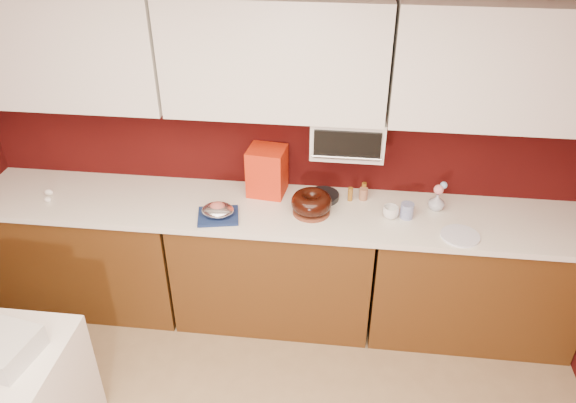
% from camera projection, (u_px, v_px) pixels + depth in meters
% --- Properties ---
extents(ceiling, '(4.00, 4.50, 0.02)m').
position_uv_depth(ceiling, '(131.00, 67.00, 1.15)').
color(ceiling, white).
rests_on(ceiling, wall_back).
extents(wall_back, '(4.00, 0.02, 2.50)m').
position_uv_depth(wall_back, '(279.00, 138.00, 3.71)').
color(wall_back, '#360807').
rests_on(wall_back, floor).
extents(base_cabinet_left, '(1.31, 0.58, 0.86)m').
position_uv_depth(base_cabinet_left, '(90.00, 251.00, 4.02)').
color(base_cabinet_left, '#512F10').
rests_on(base_cabinet_left, floor).
extents(base_cabinet_center, '(1.31, 0.58, 0.86)m').
position_uv_depth(base_cabinet_center, '(274.00, 265.00, 3.88)').
color(base_cabinet_center, '#512F10').
rests_on(base_cabinet_center, floor).
extents(base_cabinet_right, '(1.31, 0.58, 0.86)m').
position_uv_depth(base_cabinet_right, '(471.00, 279.00, 3.75)').
color(base_cabinet_right, '#512F10').
rests_on(base_cabinet_right, floor).
extents(countertop, '(4.00, 0.62, 0.04)m').
position_uv_depth(countertop, '(273.00, 210.00, 3.64)').
color(countertop, white).
rests_on(countertop, base_cabinet_center).
extents(upper_cabinet_left, '(1.31, 0.33, 0.70)m').
position_uv_depth(upper_cabinet_left, '(56.00, 49.00, 3.38)').
color(upper_cabinet_left, white).
rests_on(upper_cabinet_left, wall_back).
extents(upper_cabinet_center, '(1.31, 0.33, 0.70)m').
position_uv_depth(upper_cabinet_center, '(275.00, 57.00, 3.25)').
color(upper_cabinet_center, white).
rests_on(upper_cabinet_center, wall_back).
extents(upper_cabinet_right, '(1.31, 0.33, 0.70)m').
position_uv_depth(upper_cabinet_right, '(512.00, 66.00, 3.11)').
color(upper_cabinet_right, white).
rests_on(upper_cabinet_right, wall_back).
extents(toaster_oven, '(0.45, 0.30, 0.25)m').
position_uv_depth(toaster_oven, '(348.00, 134.00, 3.47)').
color(toaster_oven, white).
rests_on(toaster_oven, upper_cabinet_center).
extents(toaster_oven_door, '(0.40, 0.02, 0.18)m').
position_uv_depth(toaster_oven_door, '(347.00, 145.00, 3.34)').
color(toaster_oven_door, black).
rests_on(toaster_oven_door, toaster_oven).
extents(toaster_oven_handle, '(0.42, 0.02, 0.02)m').
position_uv_depth(toaster_oven_handle, '(346.00, 158.00, 3.37)').
color(toaster_oven_handle, silver).
rests_on(toaster_oven_handle, toaster_oven).
extents(cake_base, '(0.27, 0.27, 0.02)m').
position_uv_depth(cake_base, '(311.00, 211.00, 3.58)').
color(cake_base, brown).
rests_on(cake_base, countertop).
extents(bundt_cake, '(0.33, 0.33, 0.11)m').
position_uv_depth(bundt_cake, '(311.00, 202.00, 3.54)').
color(bundt_cake, black).
rests_on(bundt_cake, cake_base).
extents(navy_towel, '(0.29, 0.26, 0.02)m').
position_uv_depth(navy_towel, '(218.00, 216.00, 3.54)').
color(navy_towel, navy).
rests_on(navy_towel, countertop).
extents(foil_ham_nest, '(0.21, 0.18, 0.07)m').
position_uv_depth(foil_ham_nest, '(218.00, 210.00, 3.51)').
color(foil_ham_nest, silver).
rests_on(foil_ham_nest, navy_towel).
extents(roasted_ham, '(0.12, 0.11, 0.06)m').
position_uv_depth(roasted_ham, '(217.00, 207.00, 3.50)').
color(roasted_ham, '#B45C52').
rests_on(roasted_ham, foil_ham_nest).
extents(pandoro_box, '(0.26, 0.24, 0.33)m').
position_uv_depth(pandoro_box, '(267.00, 171.00, 3.71)').
color(pandoro_box, '#B50C0C').
rests_on(pandoro_box, countertop).
extents(dark_pan, '(0.24, 0.24, 0.04)m').
position_uv_depth(dark_pan, '(323.00, 196.00, 3.72)').
color(dark_pan, black).
rests_on(dark_pan, countertop).
extents(coffee_mug, '(0.10, 0.10, 0.10)m').
position_uv_depth(coffee_mug, '(391.00, 211.00, 3.51)').
color(coffee_mug, white).
rests_on(coffee_mug, countertop).
extents(blue_jar, '(0.08, 0.08, 0.10)m').
position_uv_depth(blue_jar, '(407.00, 211.00, 3.51)').
color(blue_jar, navy).
rests_on(blue_jar, countertop).
extents(flower_vase, '(0.09, 0.09, 0.12)m').
position_uv_depth(flower_vase, '(437.00, 201.00, 3.59)').
color(flower_vase, '#AAB1C1').
rests_on(flower_vase, countertop).
extents(flower_pink, '(0.06, 0.06, 0.06)m').
position_uv_depth(flower_pink, '(439.00, 190.00, 3.54)').
color(flower_pink, pink).
rests_on(flower_pink, flower_vase).
extents(flower_blue, '(0.05, 0.05, 0.05)m').
position_uv_depth(flower_blue, '(444.00, 185.00, 3.54)').
color(flower_blue, '#8AB1DE').
rests_on(flower_blue, flower_vase).
extents(china_plate, '(0.24, 0.24, 0.01)m').
position_uv_depth(china_plate, '(460.00, 236.00, 3.36)').
color(china_plate, white).
rests_on(china_plate, countertop).
extents(amber_bottle, '(0.04, 0.04, 0.09)m').
position_uv_depth(amber_bottle, '(350.00, 194.00, 3.69)').
color(amber_bottle, brown).
rests_on(amber_bottle, countertop).
extents(paper_cup, '(0.07, 0.07, 0.08)m').
position_uv_depth(paper_cup, '(363.00, 194.00, 3.70)').
color(paper_cup, '#966144').
rests_on(paper_cup, countertop).
extents(egg_left, '(0.06, 0.05, 0.04)m').
position_uv_depth(egg_left, '(48.00, 199.00, 3.68)').
color(egg_left, white).
rests_on(egg_left, countertop).
extents(egg_right, '(0.07, 0.06, 0.05)m').
position_uv_depth(egg_right, '(49.00, 192.00, 3.75)').
color(egg_right, white).
rests_on(egg_right, countertop).
extents(amber_bottle_tall, '(0.04, 0.04, 0.11)m').
position_uv_depth(amber_bottle_tall, '(364.00, 190.00, 3.72)').
color(amber_bottle_tall, brown).
rests_on(amber_bottle_tall, countertop).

